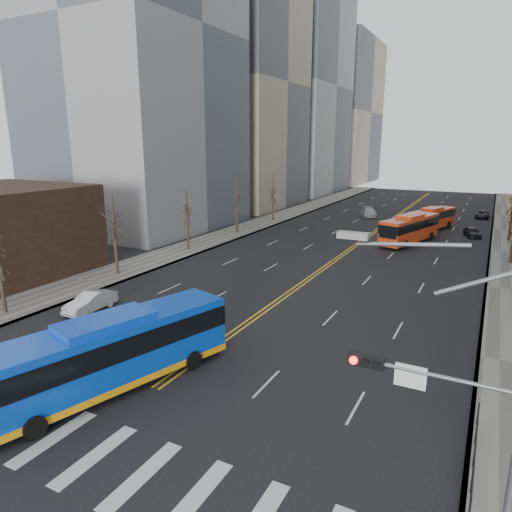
% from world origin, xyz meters
% --- Properties ---
extents(ground, '(220.00, 220.00, 0.00)m').
position_xyz_m(ground, '(0.00, 0.00, 0.00)').
color(ground, black).
extents(sidewalk_left, '(5.00, 130.00, 0.15)m').
position_xyz_m(sidewalk_left, '(-16.50, 45.00, 0.07)').
color(sidewalk_left, slate).
rests_on(sidewalk_left, ground).
extents(crosswalk, '(26.70, 4.00, 0.01)m').
position_xyz_m(crosswalk, '(0.00, 0.00, 0.01)').
color(crosswalk, silver).
rests_on(crosswalk, ground).
extents(centerline, '(0.55, 100.00, 0.01)m').
position_xyz_m(centerline, '(0.00, 55.00, 0.01)').
color(centerline, gold).
rests_on(centerline, ground).
extents(office_towers, '(83.00, 134.00, 58.00)m').
position_xyz_m(office_towers, '(0.12, 68.51, 23.92)').
color(office_towers, gray).
rests_on(office_towers, ground).
extents(signal_mast, '(5.37, 0.37, 9.39)m').
position_xyz_m(signal_mast, '(13.77, 2.00, 4.86)').
color(signal_mast, gray).
rests_on(signal_mast, ground).
extents(pedestrian_railing, '(0.06, 6.06, 1.02)m').
position_xyz_m(pedestrian_railing, '(14.30, 6.00, 0.82)').
color(pedestrian_railing, black).
rests_on(pedestrian_railing, sidewalk_right).
extents(street_trees, '(35.20, 47.20, 7.60)m').
position_xyz_m(street_trees, '(-7.18, 34.55, 4.87)').
color(street_trees, black).
rests_on(street_trees, ground).
extents(blue_bus, '(6.30, 13.15, 3.74)m').
position_xyz_m(blue_bus, '(-1.96, 4.00, 1.96)').
color(blue_bus, blue).
rests_on(blue_bus, ground).
extents(red_bus_near, '(5.42, 11.08, 3.44)m').
position_xyz_m(red_bus_near, '(5.29, 45.55, 1.92)').
color(red_bus_near, red).
rests_on(red_bus_near, ground).
extents(red_bus_far, '(5.32, 9.98, 3.14)m').
position_xyz_m(red_bus_far, '(6.55, 55.46, 1.75)').
color(red_bus_far, red).
rests_on(red_bus_far, ground).
extents(car_white, '(1.53, 4.18, 1.37)m').
position_xyz_m(car_white, '(-11.14, 11.31, 0.68)').
color(car_white, silver).
rests_on(car_white, ground).
extents(car_dark_mid, '(2.61, 4.00, 1.27)m').
position_xyz_m(car_dark_mid, '(11.86, 53.01, 0.63)').
color(car_dark_mid, black).
rests_on(car_dark_mid, ground).
extents(car_silver, '(3.77, 5.47, 1.47)m').
position_xyz_m(car_silver, '(-3.94, 63.10, 0.73)').
color(car_silver, '#9A9A9F').
rests_on(car_silver, ground).
extents(car_dark_far, '(2.01, 4.20, 1.15)m').
position_xyz_m(car_dark_far, '(12.50, 70.01, 0.58)').
color(car_dark_far, black).
rests_on(car_dark_far, ground).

